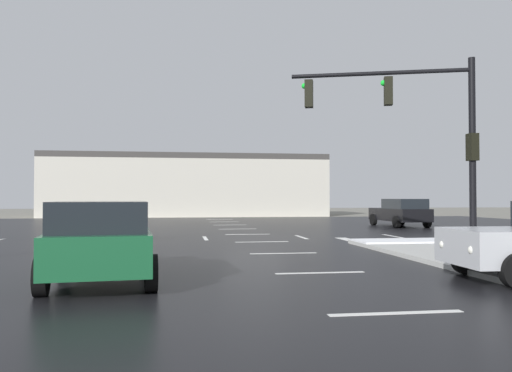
% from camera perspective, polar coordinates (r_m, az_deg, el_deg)
% --- Properties ---
extents(ground_plane, '(120.00, 120.00, 0.00)m').
position_cam_1_polar(ground_plane, '(21.32, -0.21, -5.79)').
color(ground_plane, slate).
extents(road_asphalt, '(44.00, 44.00, 0.02)m').
position_cam_1_polar(road_asphalt, '(21.32, -0.21, -5.76)').
color(road_asphalt, black).
rests_on(road_asphalt, ground_plane).
extents(snow_strip_curbside, '(4.00, 1.60, 0.06)m').
position_cam_1_polar(snow_strip_curbside, '(18.91, 16.88, -5.79)').
color(snow_strip_curbside, white).
rests_on(snow_strip_curbside, sidewalk_corner).
extents(lane_markings, '(36.15, 36.15, 0.01)m').
position_cam_1_polar(lane_markings, '(20.18, 3.77, -5.97)').
color(lane_markings, silver).
rests_on(lane_markings, road_asphalt).
extents(traffic_signal_mast, '(5.84, 2.13, 6.18)m').
position_cam_1_polar(traffic_signal_mast, '(18.35, 17.62, 6.98)').
color(traffic_signal_mast, black).
rests_on(traffic_signal_mast, sidewalk_corner).
extents(strip_building_background, '(24.67, 8.00, 5.51)m').
position_cam_1_polar(strip_building_background, '(47.87, -7.59, 0.02)').
color(strip_building_background, beige).
rests_on(strip_building_background, ground_plane).
extents(sedan_green, '(2.34, 4.65, 1.58)m').
position_cam_1_polar(sedan_green, '(10.65, -16.63, -5.64)').
color(sedan_green, '#195933').
rests_on(sedan_green, road_asphalt).
extents(sedan_black, '(2.16, 4.59, 1.58)m').
position_cam_1_polar(sedan_black, '(30.57, 15.64, -2.77)').
color(sedan_black, black).
rests_on(sedan_black, road_asphalt).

